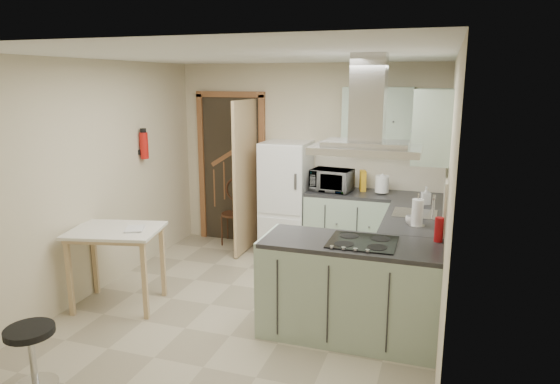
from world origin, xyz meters
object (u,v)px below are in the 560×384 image
(peninsula, at_px, (350,289))
(microwave, at_px, (332,180))
(bentwood_chair, at_px, (235,214))
(drop_leaf_table, at_px, (118,268))
(stool, at_px, (32,357))
(extractor_hood, at_px, (366,149))
(fridge, at_px, (286,198))

(peninsula, xyz_separation_m, microwave, (-0.61, 1.95, 0.59))
(bentwood_chair, bearing_deg, drop_leaf_table, -106.77)
(peninsula, xyz_separation_m, stool, (-2.13, -1.52, -0.21))
(drop_leaf_table, relative_size, bentwood_chair, 1.04)
(extractor_hood, bearing_deg, bentwood_chair, 135.16)
(extractor_hood, bearing_deg, peninsula, 180.00)
(fridge, relative_size, microwave, 2.98)
(fridge, height_order, peninsula, fridge)
(peninsula, distance_m, drop_leaf_table, 2.37)
(bentwood_chair, bearing_deg, microwave, -15.57)
(drop_leaf_table, bearing_deg, peninsula, -9.86)
(stool, bearing_deg, microwave, 66.27)
(fridge, relative_size, bentwood_chair, 1.77)
(stool, relative_size, microwave, 0.97)
(stool, height_order, microwave, microwave)
(extractor_hood, relative_size, drop_leaf_table, 1.02)
(drop_leaf_table, distance_m, stool, 1.43)
(peninsula, bearing_deg, drop_leaf_table, -177.15)
(fridge, relative_size, peninsula, 0.97)
(bentwood_chair, relative_size, stool, 1.74)
(fridge, bearing_deg, stool, -104.54)
(extractor_hood, height_order, microwave, extractor_hood)
(drop_leaf_table, relative_size, microwave, 1.75)
(drop_leaf_table, xyz_separation_m, microwave, (1.76, 2.07, 0.63))
(fridge, bearing_deg, extractor_hood, -56.21)
(bentwood_chair, xyz_separation_m, stool, (-0.09, -3.64, -0.18))
(fridge, distance_m, bentwood_chair, 0.89)
(drop_leaf_table, height_order, stool, drop_leaf_table)
(bentwood_chair, height_order, microwave, microwave)
(bentwood_chair, relative_size, microwave, 1.68)
(peninsula, bearing_deg, bentwood_chair, 133.79)
(bentwood_chair, bearing_deg, fridge, -18.72)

